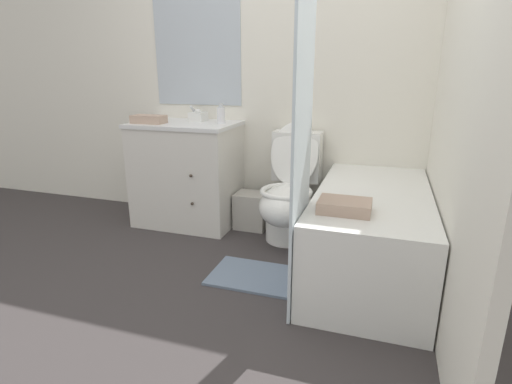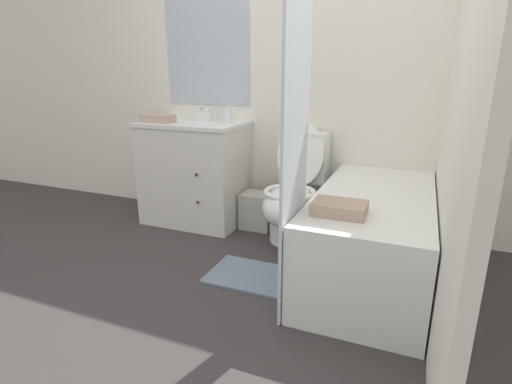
{
  "view_description": "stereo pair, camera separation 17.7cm",
  "coord_description": "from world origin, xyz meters",
  "px_view_note": "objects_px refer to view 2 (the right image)",
  "views": [
    {
      "loc": [
        0.83,
        -1.58,
        1.24
      ],
      "look_at": [
        0.07,
        0.71,
        0.51
      ],
      "focal_mm": 28.0,
      "sensor_mm": 36.0,
      "label": 1
    },
    {
      "loc": [
        0.99,
        -1.52,
        1.24
      ],
      "look_at": [
        0.07,
        0.71,
        0.51
      ],
      "focal_mm": 28.0,
      "sensor_mm": 36.0,
      "label": 2
    }
  ],
  "objects_px": {
    "sink_faucet": "(205,115)",
    "bath_towel_folded": "(339,208)",
    "toilet": "(294,196)",
    "bathtub": "(371,235)",
    "vanity_cabinet": "(195,171)",
    "bath_mat": "(256,277)",
    "hand_towel_folded": "(158,118)",
    "tissue_box": "(207,116)",
    "soap_dispenser": "(228,115)",
    "wastebasket": "(258,210)"
  },
  "relations": [
    {
      "from": "vanity_cabinet",
      "to": "bath_towel_folded",
      "type": "height_order",
      "value": "vanity_cabinet"
    },
    {
      "from": "vanity_cabinet",
      "to": "soap_dispenser",
      "type": "xyz_separation_m",
      "value": [
        0.31,
        0.03,
        0.48
      ]
    },
    {
      "from": "vanity_cabinet",
      "to": "sink_faucet",
      "type": "bearing_deg",
      "value": 90.0
    },
    {
      "from": "bath_mat",
      "to": "wastebasket",
      "type": "bearing_deg",
      "value": 111.55
    },
    {
      "from": "hand_towel_folded",
      "to": "bath_towel_folded",
      "type": "xyz_separation_m",
      "value": [
        1.61,
        -0.73,
        -0.31
      ]
    },
    {
      "from": "sink_faucet",
      "to": "wastebasket",
      "type": "xyz_separation_m",
      "value": [
        0.55,
        -0.16,
        -0.73
      ]
    },
    {
      "from": "tissue_box",
      "to": "bath_towel_folded",
      "type": "relative_size",
      "value": 0.49
    },
    {
      "from": "vanity_cabinet",
      "to": "soap_dispenser",
      "type": "distance_m",
      "value": 0.57
    },
    {
      "from": "hand_towel_folded",
      "to": "bath_mat",
      "type": "height_order",
      "value": "hand_towel_folded"
    },
    {
      "from": "vanity_cabinet",
      "to": "soap_dispenser",
      "type": "relative_size",
      "value": 5.45
    },
    {
      "from": "sink_faucet",
      "to": "bathtub",
      "type": "height_order",
      "value": "sink_faucet"
    },
    {
      "from": "bath_mat",
      "to": "sink_faucet",
      "type": "bearing_deg",
      "value": 132.29
    },
    {
      "from": "sink_faucet",
      "to": "bathtub",
      "type": "relative_size",
      "value": 0.1
    },
    {
      "from": "bath_towel_folded",
      "to": "soap_dispenser",
      "type": "bearing_deg",
      "value": 140.21
    },
    {
      "from": "soap_dispenser",
      "to": "bath_towel_folded",
      "type": "height_order",
      "value": "soap_dispenser"
    },
    {
      "from": "soap_dispenser",
      "to": "bath_mat",
      "type": "relative_size",
      "value": 0.26
    },
    {
      "from": "vanity_cabinet",
      "to": "sink_faucet",
      "type": "relative_size",
      "value": 5.96
    },
    {
      "from": "sink_faucet",
      "to": "bath_mat",
      "type": "height_order",
      "value": "sink_faucet"
    },
    {
      "from": "toilet",
      "to": "bathtub",
      "type": "bearing_deg",
      "value": -30.26
    },
    {
      "from": "tissue_box",
      "to": "toilet",
      "type": "bearing_deg",
      "value": -13.42
    },
    {
      "from": "toilet",
      "to": "bathtub",
      "type": "distance_m",
      "value": 0.71
    },
    {
      "from": "hand_towel_folded",
      "to": "tissue_box",
      "type": "bearing_deg",
      "value": 39.7
    },
    {
      "from": "bathtub",
      "to": "bath_mat",
      "type": "height_order",
      "value": "bathtub"
    },
    {
      "from": "vanity_cabinet",
      "to": "bath_towel_folded",
      "type": "relative_size",
      "value": 3.13
    },
    {
      "from": "wastebasket",
      "to": "soap_dispenser",
      "type": "bearing_deg",
      "value": -177.26
    },
    {
      "from": "vanity_cabinet",
      "to": "soap_dispenser",
      "type": "bearing_deg",
      "value": 4.78
    },
    {
      "from": "sink_faucet",
      "to": "bathtub",
      "type": "bearing_deg",
      "value": -22.84
    },
    {
      "from": "soap_dispenser",
      "to": "hand_towel_folded",
      "type": "bearing_deg",
      "value": -163.74
    },
    {
      "from": "tissue_box",
      "to": "sink_faucet",
      "type": "bearing_deg",
      "value": 128.54
    },
    {
      "from": "toilet",
      "to": "wastebasket",
      "type": "xyz_separation_m",
      "value": [
        -0.34,
        0.12,
        -0.2
      ]
    },
    {
      "from": "sink_faucet",
      "to": "hand_towel_folded",
      "type": "height_order",
      "value": "sink_faucet"
    },
    {
      "from": "sink_faucet",
      "to": "bath_towel_folded",
      "type": "height_order",
      "value": "sink_faucet"
    },
    {
      "from": "toilet",
      "to": "hand_towel_folded",
      "type": "relative_size",
      "value": 3.35
    },
    {
      "from": "wastebasket",
      "to": "soap_dispenser",
      "type": "height_order",
      "value": "soap_dispenser"
    },
    {
      "from": "wastebasket",
      "to": "tissue_box",
      "type": "distance_m",
      "value": 0.89
    },
    {
      "from": "soap_dispenser",
      "to": "hand_towel_folded",
      "type": "xyz_separation_m",
      "value": [
        -0.55,
        -0.16,
        -0.04
      ]
    },
    {
      "from": "wastebasket",
      "to": "soap_dispenser",
      "type": "xyz_separation_m",
      "value": [
        -0.24,
        -0.01,
        0.77
      ]
    },
    {
      "from": "wastebasket",
      "to": "bath_towel_folded",
      "type": "distance_m",
      "value": 1.29
    },
    {
      "from": "vanity_cabinet",
      "to": "bath_mat",
      "type": "height_order",
      "value": "vanity_cabinet"
    },
    {
      "from": "wastebasket",
      "to": "tissue_box",
      "type": "height_order",
      "value": "tissue_box"
    },
    {
      "from": "bath_mat",
      "to": "bathtub",
      "type": "bearing_deg",
      "value": 25.95
    },
    {
      "from": "bathtub",
      "to": "hand_towel_folded",
      "type": "xyz_separation_m",
      "value": [
        -1.75,
        0.3,
        0.61
      ]
    },
    {
      "from": "hand_towel_folded",
      "to": "vanity_cabinet",
      "type": "bearing_deg",
      "value": 28.93
    },
    {
      "from": "tissue_box",
      "to": "hand_towel_folded",
      "type": "relative_size",
      "value": 0.51
    },
    {
      "from": "bath_towel_folded",
      "to": "bath_mat",
      "type": "bearing_deg",
      "value": 167.64
    },
    {
      "from": "wastebasket",
      "to": "toilet",
      "type": "bearing_deg",
      "value": -18.85
    },
    {
      "from": "wastebasket",
      "to": "soap_dispenser",
      "type": "distance_m",
      "value": 0.81
    },
    {
      "from": "soap_dispenser",
      "to": "hand_towel_folded",
      "type": "distance_m",
      "value": 0.57
    },
    {
      "from": "tissue_box",
      "to": "bath_mat",
      "type": "xyz_separation_m",
      "value": [
        0.8,
        -0.87,
        -0.88
      ]
    },
    {
      "from": "bathtub",
      "to": "tissue_box",
      "type": "relative_size",
      "value": 10.81
    }
  ]
}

